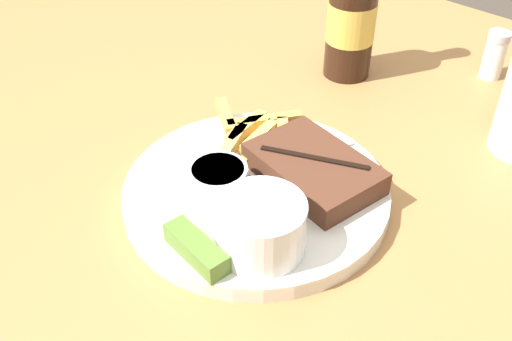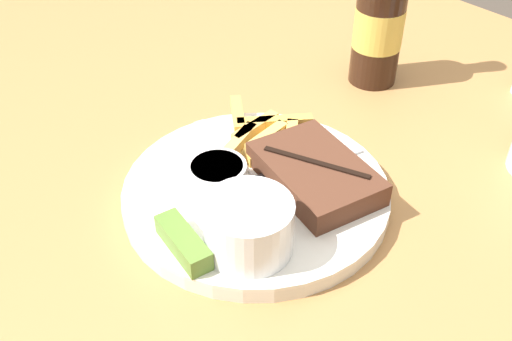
# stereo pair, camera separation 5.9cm
# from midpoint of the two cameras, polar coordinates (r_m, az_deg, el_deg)

# --- Properties ---
(dining_table) EXTENTS (1.39, 1.19, 0.76)m
(dining_table) POSITION_cam_midpoint_polar(r_m,az_deg,el_deg) (0.67, 2.56, -7.46)
(dining_table) COLOR #A87542
(dining_table) RESTS_ON ground_plane
(dinner_plate) EXTENTS (0.27, 0.27, 0.02)m
(dinner_plate) POSITION_cam_midpoint_polar(r_m,az_deg,el_deg) (0.61, 2.78, -2.23)
(dinner_plate) COLOR silver
(dinner_plate) RESTS_ON dining_table
(steak_portion) EXTENTS (0.14, 0.11, 0.03)m
(steak_portion) POSITION_cam_midpoint_polar(r_m,az_deg,el_deg) (0.61, 8.45, -0.35)
(steak_portion) COLOR #512D1E
(steak_portion) RESTS_ON dinner_plate
(fries_pile) EXTENTS (0.14, 0.14, 0.02)m
(fries_pile) POSITION_cam_midpoint_polar(r_m,az_deg,el_deg) (0.65, 3.69, 2.87)
(fries_pile) COLOR #EFB25A
(fries_pile) RESTS_ON dinner_plate
(coleslaw_cup) EXTENTS (0.08, 0.08, 0.05)m
(coleslaw_cup) POSITION_cam_midpoint_polar(r_m,az_deg,el_deg) (0.52, 2.56, -5.23)
(coleslaw_cup) COLOR white
(coleslaw_cup) RESTS_ON dinner_plate
(dipping_sauce_cup) EXTENTS (0.06, 0.06, 0.03)m
(dipping_sauce_cup) POSITION_cam_midpoint_polar(r_m,az_deg,el_deg) (0.59, -0.83, -0.71)
(dipping_sauce_cup) COLOR silver
(dipping_sauce_cup) RESTS_ON dinner_plate
(pickle_spear) EXTENTS (0.07, 0.03, 0.02)m
(pickle_spear) POSITION_cam_midpoint_polar(r_m,az_deg,el_deg) (0.53, -3.78, -6.99)
(pickle_spear) COLOR #567A2D
(pickle_spear) RESTS_ON dinner_plate
(fork_utensil) EXTENTS (0.13, 0.03, 0.00)m
(fork_utensil) POSITION_cam_midpoint_polar(r_m,az_deg,el_deg) (0.65, -0.54, 1.97)
(fork_utensil) COLOR #B7B7BC
(fork_utensil) RESTS_ON dinner_plate
(knife_utensil) EXTENTS (0.05, 0.16, 0.01)m
(knife_utensil) POSITION_cam_midpoint_polar(r_m,az_deg,el_deg) (0.62, 5.05, -0.40)
(knife_utensil) COLOR #B7B7BC
(knife_utensil) RESTS_ON dinner_plate
(beer_bottle) EXTENTS (0.06, 0.06, 0.22)m
(beer_bottle) POSITION_cam_midpoint_polar(r_m,az_deg,el_deg) (0.80, 13.77, 13.27)
(beer_bottle) COLOR black
(beer_bottle) RESTS_ON dining_table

